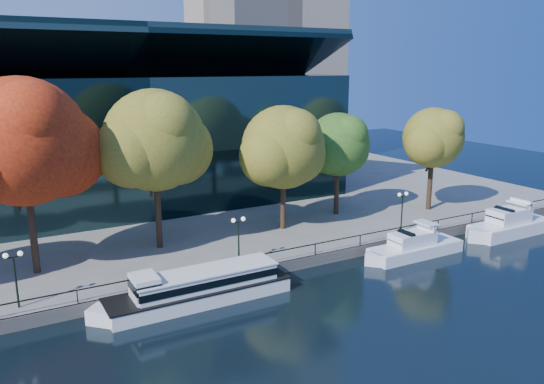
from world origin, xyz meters
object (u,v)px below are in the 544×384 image
cruiser_near (412,247)px  tree_4 (339,146)px  tree_1 (26,144)px  lamp_1 (238,230)px  tree_2 (157,142)px  tree_3 (285,149)px  tour_boat (195,287)px  tree_5 (434,139)px  cruiser_far (508,224)px  lamp_2 (402,203)px  lamp_0 (14,267)px

cruiser_near → tree_4: tree_4 is taller
tree_1 → lamp_1: size_ratio=3.85×
tree_2 → tree_3: bearing=-2.6°
tour_boat → tree_3: tree_3 is taller
tree_2 → tree_3: size_ratio=1.15×
tree_5 → cruiser_far: bearing=-76.1°
cruiser_near → lamp_2: size_ratio=2.62×
cruiser_far → tree_3: size_ratio=0.89×
tree_3 → lamp_2: (9.59, -6.67, -5.18)m
cruiser_near → cruiser_far: 13.18m
tree_3 → tree_1: bearing=-178.8°
tree_1 → tree_4: bearing=4.1°
tree_2 → tree_5: bearing=-4.5°
cruiser_near → tree_2: tree_2 is taller
tree_3 → lamp_2: bearing=-34.8°
lamp_2 → tree_4: bearing=101.2°
tree_5 → cruiser_near: bearing=-141.7°
cruiser_near → tour_boat: bearing=178.2°
tree_3 → tree_5: (18.40, -1.87, -0.03)m
tree_2 → lamp_2: size_ratio=3.55×
lamp_1 → lamp_2: (18.01, 0.00, 0.00)m
tree_4 → lamp_2: (1.66, -8.43, -4.68)m
cruiser_far → lamp_0: bearing=174.9°
cruiser_near → cruiser_far: cruiser_far is taller
tree_3 → tree_4: size_ratio=1.10×
tour_boat → lamp_0: (-11.65, 3.24, 2.75)m
tour_boat → lamp_0: size_ratio=3.78×
tour_boat → tree_4: bearing=28.5°
lamp_2 → lamp_1: bearing=180.0°
cruiser_near → cruiser_far: (13.18, -0.17, 0.20)m
tree_3 → lamp_0: tree_3 is taller
tree_3 → lamp_1: tree_3 is taller
cruiser_far → cruiser_near: bearing=179.3°
cruiser_far → lamp_1: bearing=172.0°
tree_3 → tree_5: size_ratio=1.07×
cruiser_near → lamp_1: (-15.83, 3.89, 3.03)m
tree_5 → lamp_1: 27.73m
tour_boat → tree_4: 25.57m
cruiser_far → lamp_1: lamp_1 is taller
cruiser_far → tree_4: size_ratio=0.98×
cruiser_near → tree_4: size_ratio=0.94×
tree_2 → lamp_0: tree_2 is taller
lamp_1 → cruiser_far: bearing=-8.0°
tree_2 → tree_5: tree_2 is taller
tree_2 → tour_boat: bearing=-94.7°
tree_3 → tree_4: 8.14m
tree_2 → lamp_2: (22.31, -7.25, -6.66)m
tree_1 → cruiser_far: bearing=-13.2°
tour_boat → lamp_1: 6.68m
tree_3 → lamp_0: bearing=-165.2°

